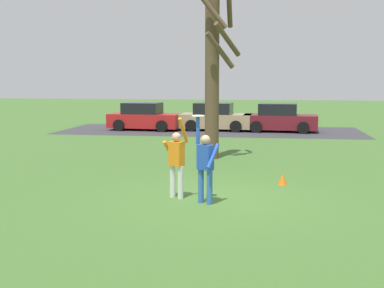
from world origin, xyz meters
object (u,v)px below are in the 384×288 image
object	(u,v)px
person_defender	(176,159)
parked_car_red	(144,117)
parked_car_tan	(215,118)
person_catcher	(205,163)
bare_tree_tall	(213,70)
frisbee_disc	(198,116)
parked_car_maroon	(280,119)
field_cone_orange	(283,179)

from	to	relation	value
person_defender	parked_car_red	distance (m)	17.16
parked_car_tan	parked_car_red	bearing A→B (deg)	-170.85
person_catcher	parked_car_red	xyz separation A→B (m)	(-5.67, 16.90, -0.25)
person_catcher	bare_tree_tall	xyz separation A→B (m)	(-0.56, 6.89, 2.30)
person_defender	parked_car_red	size ratio (longest dim) A/B	0.49
person_defender	parked_car_tan	world-z (taller)	person_defender
frisbee_disc	person_catcher	bearing A→B (deg)	-30.21
person_defender	parked_car_red	xyz separation A→B (m)	(-4.89, 16.45, -0.25)
parked_car_maroon	field_cone_orange	distance (m)	14.67
frisbee_disc	person_defender	bearing A→B (deg)	149.79
parked_car_tan	bare_tree_tall	size ratio (longest dim) A/B	0.62
parked_car_red	parked_car_maroon	size ratio (longest dim) A/B	1.00
parked_car_red	parked_car_tan	world-z (taller)	same
person_catcher	frisbee_disc	xyz separation A→B (m)	(-0.19, 0.11, 1.11)
person_defender	field_cone_orange	distance (m)	3.43
parked_car_tan	parked_car_maroon	bearing A→B (deg)	0.64
parked_car_maroon	field_cone_orange	size ratio (longest dim) A/B	13.15
frisbee_disc	parked_car_maroon	world-z (taller)	frisbee_disc
person_catcher	frisbee_disc	distance (m)	1.13
person_catcher	frisbee_disc	world-z (taller)	frisbee_disc
parked_car_tan	person_defender	bearing A→B (deg)	-83.71
frisbee_disc	parked_car_maroon	size ratio (longest dim) A/B	0.07
person_defender	field_cone_orange	world-z (taller)	person_defender
frisbee_disc	bare_tree_tall	distance (m)	6.89
parked_car_maroon	field_cone_orange	xyz separation A→B (m)	(-0.23, -14.66, -0.57)
parked_car_tan	bare_tree_tall	bearing A→B (deg)	-80.90
field_cone_orange	bare_tree_tall	bearing A→B (deg)	118.83
person_defender	bare_tree_tall	size ratio (longest dim) A/B	0.30
parked_car_maroon	field_cone_orange	bearing A→B (deg)	-87.22
parked_car_maroon	person_catcher	bearing A→B (deg)	-93.40
bare_tree_tall	person_defender	bearing A→B (deg)	-91.97
frisbee_disc	bare_tree_tall	world-z (taller)	bare_tree_tall
person_catcher	bare_tree_tall	world-z (taller)	bare_tree_tall
parked_car_tan	parked_car_maroon	world-z (taller)	same
person_catcher	field_cone_orange	bearing A→B (deg)	-97.59
person_catcher	parked_car_maroon	size ratio (longest dim) A/B	0.49
bare_tree_tall	field_cone_orange	distance (m)	5.96
frisbee_disc	parked_car_red	bearing A→B (deg)	108.05
person_catcher	parked_car_tan	world-z (taller)	person_catcher
person_catcher	parked_car_red	distance (m)	17.83
parked_car_tan	field_cone_orange	size ratio (longest dim) A/B	13.15
person_catcher	bare_tree_tall	bearing A→B (deg)	-55.17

